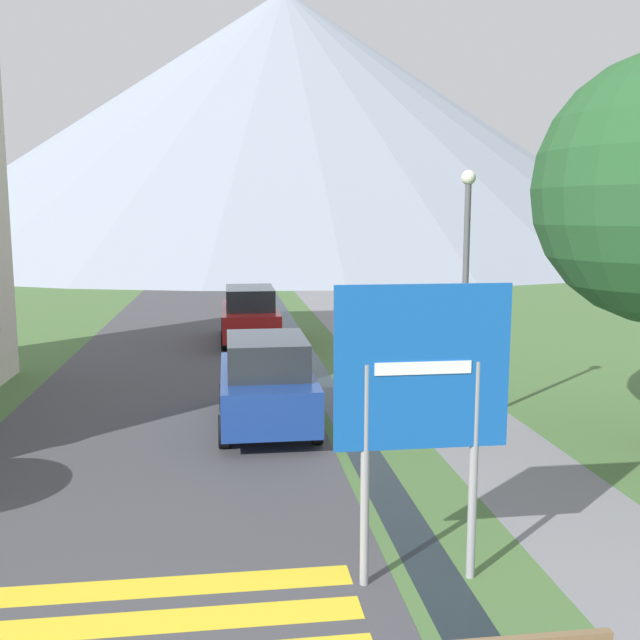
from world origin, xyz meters
name	(u,v)px	position (x,y,z in m)	size (l,w,h in m)	color
ground_plane	(263,342)	(0.00, 20.00, 0.00)	(160.00, 160.00, 0.00)	#476B38
road	(197,305)	(-2.50, 30.00, 0.00)	(6.40, 60.00, 0.01)	#424247
footpath	(328,303)	(3.60, 30.00, 0.00)	(2.20, 60.00, 0.01)	slate
drainage_channel	(277,304)	(1.20, 30.00, 0.00)	(0.60, 60.00, 0.00)	black
crosswalk_marking	(98,626)	(-2.50, 3.83, 0.01)	(5.44, 1.84, 0.01)	yellow
mountain_distant	(285,125)	(5.42, 75.86, 13.78)	(81.01, 81.01, 27.56)	gray
road_sign	(422,391)	(0.96, 4.29, 2.23)	(1.96, 0.11, 3.41)	gray
parked_car_near	(267,382)	(-0.40, 10.47, 0.91)	(1.86, 3.83, 1.82)	navy
parked_car_far	(250,314)	(-0.41, 20.06, 0.91)	(1.88, 4.54, 1.82)	#A31919
streetlamp	(466,277)	(3.43, 10.07, 2.96)	(0.28, 0.28, 4.98)	#515156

